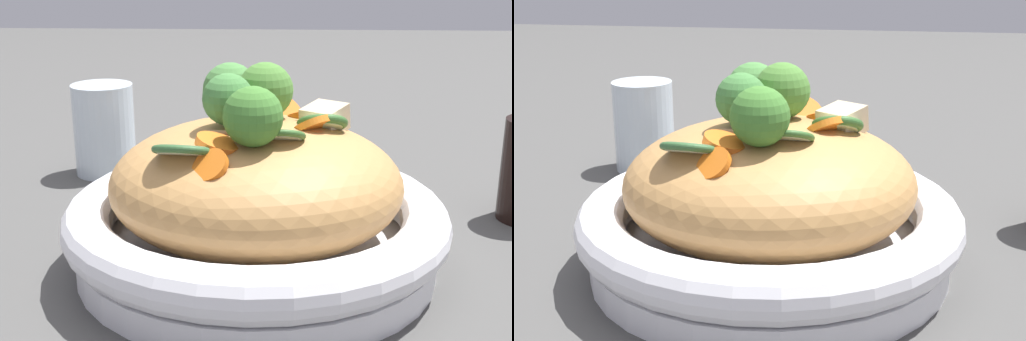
{
  "view_description": "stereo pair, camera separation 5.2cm",
  "coord_description": "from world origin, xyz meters",
  "views": [
    {
      "loc": [
        -0.02,
        0.49,
        0.24
      ],
      "look_at": [
        0.0,
        0.0,
        0.08
      ],
      "focal_mm": 49.49,
      "sensor_mm": 36.0,
      "label": 1
    },
    {
      "loc": [
        -0.07,
        0.49,
        0.24
      ],
      "look_at": [
        0.0,
        0.0,
        0.08
      ],
      "focal_mm": 49.49,
      "sensor_mm": 36.0,
      "label": 2
    }
  ],
  "objects": [
    {
      "name": "drinking_glass",
      "position": [
        0.17,
        -0.22,
        0.05
      ],
      "size": [
        0.06,
        0.06,
        0.1
      ],
      "color": "silver",
      "rests_on": "ground_plane"
    },
    {
      "name": "noodle_heap",
      "position": [
        0.0,
        0.0,
        0.07
      ],
      "size": [
        0.22,
        0.22,
        0.09
      ],
      "color": "#B6834A",
      "rests_on": "serving_bowl"
    },
    {
      "name": "carrot_coins",
      "position": [
        -0.01,
        -0.01,
        0.11
      ],
      "size": [
        0.1,
        0.18,
        0.03
      ],
      "color": "orange",
      "rests_on": "serving_bowl"
    },
    {
      "name": "ground_plane",
      "position": [
        0.0,
        0.0,
        0.0
      ],
      "size": [
        3.0,
        3.0,
        0.0
      ],
      "primitive_type": "plane",
      "color": "#464543"
    },
    {
      "name": "zucchini_slices",
      "position": [
        -0.0,
        0.02,
        0.11
      ],
      "size": [
        0.14,
        0.1,
        0.03
      ],
      "color": "beige",
      "rests_on": "serving_bowl"
    },
    {
      "name": "broccoli_florets",
      "position": [
        0.01,
        -0.02,
        0.13
      ],
      "size": [
        0.09,
        0.17,
        0.06
      ],
      "color": "#95AC6D",
      "rests_on": "serving_bowl"
    },
    {
      "name": "serving_bowl",
      "position": [
        0.0,
        0.0,
        0.03
      ],
      "size": [
        0.29,
        0.29,
        0.06
      ],
      "color": "white",
      "rests_on": "ground_plane"
    },
    {
      "name": "chicken_chunks",
      "position": [
        -0.02,
        -0.06,
        0.11
      ],
      "size": [
        0.08,
        0.09,
        0.03
      ],
      "color": "#CABB88",
      "rests_on": "serving_bowl"
    }
  ]
}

